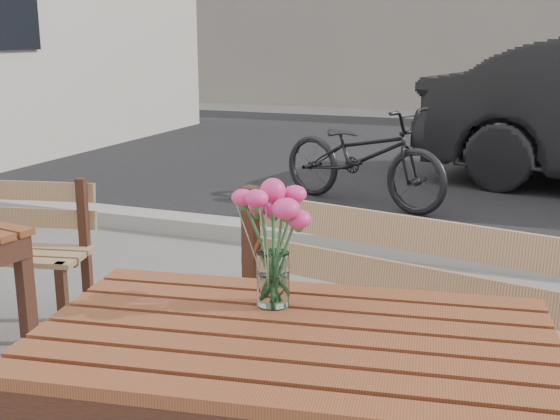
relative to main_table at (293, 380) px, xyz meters
name	(u,v)px	position (x,y,z in m)	size (l,w,h in m)	color
street	(482,193)	(0.00, 5.14, -0.61)	(30.00, 8.12, 0.12)	black
main_table	(293,380)	(0.00, 0.00, 0.00)	(1.35, 0.92, 0.77)	brown
main_bench	(407,316)	(0.15, 0.69, -0.08)	(1.55, 0.73, 0.93)	#8B6848
main_vase	(273,228)	(-0.11, 0.15, 0.34)	(0.19, 0.19, 0.34)	white
bicycle	(363,156)	(-0.97, 4.43, -0.20)	(0.58, 1.67, 0.88)	black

